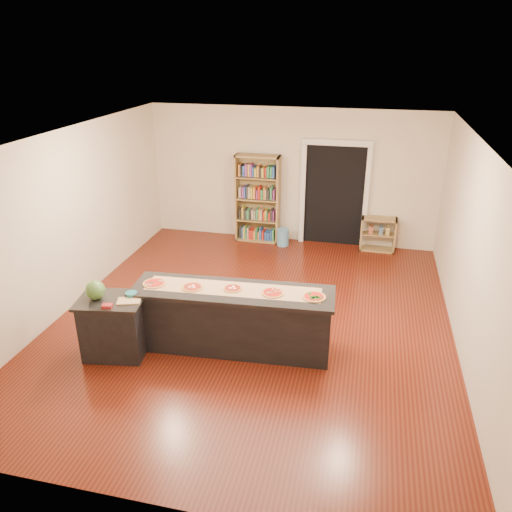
% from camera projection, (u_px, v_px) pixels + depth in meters
% --- Properties ---
extents(room, '(6.00, 7.00, 2.80)m').
position_uv_depth(room, '(253.00, 236.00, 7.24)').
color(room, beige).
rests_on(room, ground).
extents(doorway, '(1.40, 0.09, 2.21)m').
position_uv_depth(doorway, '(334.00, 189.00, 10.23)').
color(doorway, black).
rests_on(doorway, room).
extents(kitchen_island, '(2.76, 0.75, 0.91)m').
position_uv_depth(kitchen_island, '(233.00, 319.00, 6.93)').
color(kitchen_island, black).
rests_on(kitchen_island, ground).
extents(side_counter, '(0.87, 0.64, 0.86)m').
position_uv_depth(side_counter, '(114.00, 327.00, 6.79)').
color(side_counter, black).
rests_on(side_counter, ground).
extents(bookshelf, '(0.93, 0.33, 1.86)m').
position_uv_depth(bookshelf, '(258.00, 199.00, 10.50)').
color(bookshelf, '#9C804C').
rests_on(bookshelf, ground).
extents(low_shelf, '(0.70, 0.30, 0.70)m').
position_uv_depth(low_shelf, '(378.00, 234.00, 10.22)').
color(low_shelf, '#9C804C').
rests_on(low_shelf, ground).
extents(waste_bin, '(0.25, 0.25, 0.37)m').
position_uv_depth(waste_bin, '(283.00, 237.00, 10.53)').
color(waste_bin, '#5490BD').
rests_on(waste_bin, ground).
extents(kraft_paper, '(2.42, 0.58, 0.00)m').
position_uv_depth(kraft_paper, '(233.00, 289.00, 6.77)').
color(kraft_paper, tan).
rests_on(kraft_paper, kitchen_island).
extents(watermelon, '(0.26, 0.26, 0.26)m').
position_uv_depth(watermelon, '(95.00, 290.00, 6.57)').
color(watermelon, '#144214').
rests_on(watermelon, side_counter).
extents(cutting_board, '(0.35, 0.28, 0.02)m').
position_uv_depth(cutting_board, '(129.00, 301.00, 6.55)').
color(cutting_board, tan).
rests_on(cutting_board, side_counter).
extents(package_red, '(0.14, 0.12, 0.05)m').
position_uv_depth(package_red, '(107.00, 306.00, 6.40)').
color(package_red, maroon).
rests_on(package_red, side_counter).
extents(package_teal, '(0.16, 0.16, 0.06)m').
position_uv_depth(package_teal, '(131.00, 294.00, 6.68)').
color(package_teal, '#195966').
rests_on(package_teal, side_counter).
extents(pizza_a, '(0.32, 0.32, 0.02)m').
position_uv_depth(pizza_a, '(154.00, 283.00, 6.91)').
color(pizza_a, tan).
rests_on(pizza_a, kitchen_island).
extents(pizza_b, '(0.27, 0.27, 0.02)m').
position_uv_depth(pizza_b, '(192.00, 287.00, 6.80)').
color(pizza_b, tan).
rests_on(pizza_b, kitchen_island).
extents(pizza_c, '(0.28, 0.28, 0.02)m').
position_uv_depth(pizza_c, '(233.00, 288.00, 6.77)').
color(pizza_c, tan).
rests_on(pizza_c, kitchen_island).
extents(pizza_d, '(0.31, 0.31, 0.02)m').
position_uv_depth(pizza_d, '(273.00, 293.00, 6.65)').
color(pizza_d, tan).
rests_on(pizza_d, kitchen_island).
extents(pizza_e, '(0.31, 0.31, 0.02)m').
position_uv_depth(pizza_e, '(314.00, 297.00, 6.54)').
color(pizza_e, tan).
rests_on(pizza_e, kitchen_island).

